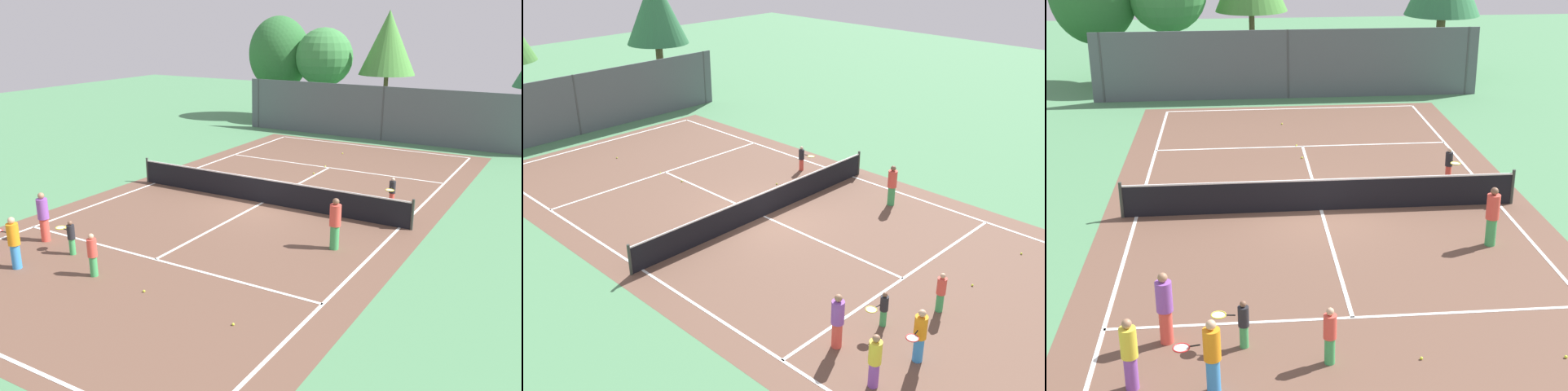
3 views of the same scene
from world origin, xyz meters
TOP-DOWN VIEW (x-y plane):
  - ground_plane at (0.00, 0.00)m, footprint 80.00×80.00m
  - court_surface at (0.00, 0.00)m, footprint 13.00×25.00m
  - tennis_net at (0.00, 0.00)m, footprint 11.90×0.10m
  - perimeter_fence at (0.00, 14.00)m, footprint 18.00×0.12m
  - tree_1 at (8.28, 18.27)m, footprint 3.92×3.92m
  - player_0 at (4.49, 2.13)m, footprint 0.37×0.83m
  - player_1 at (-3.06, -8.90)m, footprint 0.92×0.48m
  - player_2 at (-2.48, -7.36)m, footprint 0.81×0.37m
  - player_3 at (-4.61, -8.64)m, footprint 0.33×0.33m
  - player_4 at (-0.73, -8.13)m, footprint 0.27×0.27m
  - player_5 at (-4.07, -7.03)m, footprint 0.35×0.35m
  - player_6 at (4.29, -2.90)m, footprint 0.36×0.36m
  - tennis_ball_0 at (-0.59, 9.50)m, footprint 0.07×0.07m
  - tennis_ball_1 at (1.97, 1.20)m, footprint 0.07×0.07m
  - tennis_ball_2 at (1.15, -8.19)m, footprint 0.07×0.07m
  - tennis_ball_3 at (2.53, 1.80)m, footprint 0.07×0.07m
  - tennis_ball_4 at (-0.15, 4.97)m, footprint 0.07×0.07m
  - tennis_ball_5 at (-0.23, 6.46)m, footprint 0.07×0.07m
  - tennis_ball_6 at (2.97, 1.43)m, footprint 0.07×0.07m
  - tennis_ball_7 at (4.11, -8.41)m, footprint 0.07×0.07m

SIDE VIEW (x-z plane):
  - ground_plane at x=0.00m, z-range 0.00..0.00m
  - court_surface at x=0.00m, z-range 0.00..0.01m
  - tennis_ball_0 at x=-0.59m, z-range 0.00..0.07m
  - tennis_ball_1 at x=1.97m, z-range 0.00..0.07m
  - tennis_ball_2 at x=1.15m, z-range 0.00..0.07m
  - tennis_ball_3 at x=2.53m, z-range 0.00..0.07m
  - tennis_ball_4 at x=-0.15m, z-range 0.00..0.07m
  - tennis_ball_5 at x=-0.23m, z-range 0.00..0.07m
  - tennis_ball_6 at x=2.97m, z-range 0.00..0.07m
  - tennis_ball_7 at x=4.11m, z-range 0.00..0.07m
  - tennis_net at x=0.00m, z-range -0.04..1.06m
  - player_2 at x=-2.48m, z-range 0.03..1.12m
  - player_0 at x=4.49m, z-range 0.03..1.18m
  - player_4 at x=-0.73m, z-range 0.02..1.28m
  - player_3 at x=-4.61m, z-range 0.02..1.54m
  - player_1 at x=-3.06m, z-range 0.03..1.59m
  - player_5 at x=-4.07m, z-range 0.02..1.66m
  - player_6 at x=4.29m, z-range 0.02..1.69m
  - perimeter_fence at x=0.00m, z-range 0.00..3.20m
  - tree_1 at x=8.28m, z-range 1.55..9.07m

